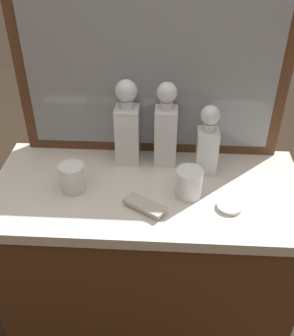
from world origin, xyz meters
TOP-DOWN VIEW (x-y plane):
  - ground_plane at (0.00, 0.00)m, footprint 6.00×6.00m
  - dresser at (0.00, 0.00)m, footprint 1.05×0.50m
  - dresser_mirror at (0.00, 0.23)m, footprint 0.93×0.03m
  - crystal_decanter_center at (0.06, 0.16)m, footprint 0.08×0.08m
  - crystal_decanter_far_right at (-0.08, 0.16)m, footprint 0.08×0.08m
  - crystal_decanter_front at (0.20, 0.11)m, footprint 0.07×0.07m
  - crystal_tumbler_far_left at (0.14, -0.03)m, footprint 0.09×0.09m
  - crystal_tumbler_front at (-0.24, -0.02)m, footprint 0.08×0.08m
  - silver_brush_front at (0.00, -0.11)m, footprint 0.14×0.12m
  - porcelain_dish at (0.27, -0.09)m, footprint 0.08×0.08m

SIDE VIEW (x-z plane):
  - ground_plane at x=0.00m, z-range 0.00..0.00m
  - dresser at x=0.00m, z-range 0.00..0.82m
  - porcelain_dish at x=0.27m, z-range 0.82..0.84m
  - silver_brush_front at x=0.00m, z-range 0.82..0.85m
  - crystal_tumbler_front at x=-0.24m, z-range 0.82..0.92m
  - crystal_tumbler_far_left at x=0.14m, z-range 0.82..0.92m
  - crystal_decanter_front at x=0.20m, z-range 0.80..1.05m
  - crystal_decanter_center at x=0.06m, z-range 0.79..1.10m
  - crystal_decanter_far_right at x=-0.08m, z-range 0.79..1.11m
  - dresser_mirror at x=0.00m, z-range 0.82..1.44m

